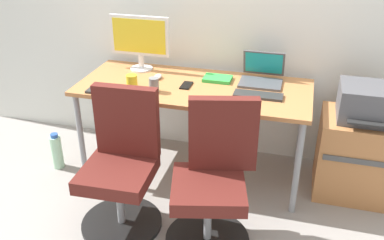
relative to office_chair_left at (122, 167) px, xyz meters
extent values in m
plane|color=gray|center=(0.29, 0.70, -0.42)|extent=(5.28, 5.28, 0.00)
cube|color=#B77542|center=(0.29, 0.70, 0.31)|extent=(1.71, 0.73, 0.03)
cylinder|color=gray|center=(-0.51, 0.39, -0.06)|extent=(0.04, 0.04, 0.72)
cylinder|color=gray|center=(1.10, 0.39, -0.06)|extent=(0.04, 0.04, 0.72)
cylinder|color=gray|center=(-0.51, 1.01, -0.06)|extent=(0.04, 0.04, 0.72)
cylinder|color=gray|center=(1.10, 1.01, -0.06)|extent=(0.04, 0.04, 0.72)
cylinder|color=black|center=(0.00, -0.06, -0.41)|extent=(0.54, 0.54, 0.03)
cylinder|color=gray|center=(0.00, -0.06, -0.22)|extent=(0.05, 0.05, 0.34)
cube|color=#591E19|center=(0.00, -0.06, -0.01)|extent=(0.46, 0.46, 0.09)
cube|color=#591E19|center=(0.01, 0.12, 0.28)|extent=(0.42, 0.09, 0.48)
cylinder|color=black|center=(0.59, -0.06, -0.41)|extent=(0.54, 0.54, 0.03)
cylinder|color=gray|center=(0.59, -0.06, -0.22)|extent=(0.05, 0.05, 0.34)
cube|color=#591E19|center=(0.59, -0.06, -0.01)|extent=(0.53, 0.53, 0.09)
cube|color=#591E19|center=(0.64, 0.12, 0.28)|extent=(0.42, 0.17, 0.48)
cube|color=#B77542|center=(1.51, 0.76, -0.12)|extent=(0.56, 0.46, 0.61)
cube|color=#4C4C4C|center=(1.51, 0.52, -0.03)|extent=(0.50, 0.01, 0.04)
cube|color=#515156|center=(1.51, 0.76, 0.31)|extent=(0.38, 0.34, 0.24)
cube|color=#262626|center=(1.51, 0.56, 0.25)|extent=(0.27, 0.06, 0.01)
cylinder|color=#A5D8B2|center=(-0.79, 0.46, -0.28)|extent=(0.09, 0.09, 0.28)
cylinder|color=#2D59B2|center=(-0.79, 0.46, -0.13)|extent=(0.06, 0.06, 0.03)
cylinder|color=silver|center=(-0.20, 0.92, 0.33)|extent=(0.18, 0.18, 0.01)
cylinder|color=silver|center=(-0.20, 0.92, 0.39)|extent=(0.04, 0.04, 0.11)
cube|color=silver|center=(-0.20, 0.92, 0.60)|extent=(0.48, 0.03, 0.31)
cube|color=yellow|center=(-0.20, 0.91, 0.60)|extent=(0.43, 0.00, 0.26)
cube|color=#4C4C51|center=(0.77, 0.85, 0.33)|extent=(0.31, 0.22, 0.02)
cube|color=#4C4C51|center=(0.77, 0.99, 0.44)|extent=(0.31, 0.08, 0.20)
cube|color=teal|center=(0.77, 0.99, 0.44)|extent=(0.28, 0.06, 0.17)
cube|color=#2D2D2D|center=(-0.24, 0.42, 0.33)|extent=(0.34, 0.12, 0.02)
cube|color=#2D2D2D|center=(0.78, 0.63, 0.33)|extent=(0.34, 0.12, 0.02)
ellipsoid|color=#2D2D2D|center=(0.52, 0.41, 0.34)|extent=(0.06, 0.10, 0.03)
ellipsoid|color=silver|center=(-0.01, 0.76, 0.34)|extent=(0.06, 0.10, 0.03)
cylinder|color=yellow|center=(-0.13, 0.56, 0.37)|extent=(0.08, 0.08, 0.09)
cylinder|color=slate|center=(0.05, 0.52, 0.38)|extent=(0.07, 0.07, 0.10)
cube|color=black|center=(0.24, 0.68, 0.33)|extent=(0.07, 0.14, 0.01)
cube|color=green|center=(0.44, 0.85, 0.34)|extent=(0.21, 0.15, 0.03)
camera|label=1|loc=(1.05, -2.10, 1.53)|focal=39.72mm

